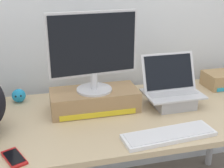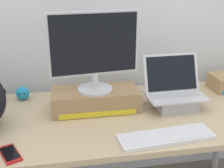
% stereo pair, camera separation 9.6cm
% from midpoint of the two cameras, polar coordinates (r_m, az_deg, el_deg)
% --- Properties ---
extents(desk, '(1.89, 0.79, 0.72)m').
position_cam_midpoint_polar(desk, '(1.66, 1.68, -7.88)').
color(desk, tan).
rests_on(desk, ground).
extents(toner_box_yellow, '(0.49, 0.23, 0.12)m').
position_cam_midpoint_polar(toner_box_yellow, '(1.67, -1.60, -3.04)').
color(toner_box_yellow, '#9E7A51').
rests_on(toner_box_yellow, desk).
extents(desktop_monitor, '(0.49, 0.20, 0.43)m').
position_cam_midpoint_polar(desktop_monitor, '(1.57, -1.69, 6.56)').
color(desktop_monitor, silver).
rests_on(desktop_monitor, toner_box_yellow).
extents(open_laptop, '(0.33, 0.24, 0.29)m').
position_cam_midpoint_polar(open_laptop, '(1.74, 13.46, -2.40)').
color(open_laptop, '#ADADB2').
rests_on(open_laptop, desk).
extents(external_keyboard, '(0.46, 0.17, 0.02)m').
position_cam_midpoint_polar(external_keyboard, '(1.44, 12.38, -10.00)').
color(external_keyboard, white).
rests_on(external_keyboard, desk).
extents(cell_phone, '(0.12, 0.16, 0.01)m').
position_cam_midpoint_polar(cell_phone, '(1.36, -17.22, -12.85)').
color(cell_phone, red).
rests_on(cell_phone, desk).
extents(plush_toy, '(0.08, 0.08, 0.08)m').
position_cam_midpoint_polar(plush_toy, '(1.87, -15.55, -1.75)').
color(plush_toy, '#2393CC').
rests_on(plush_toy, desk).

